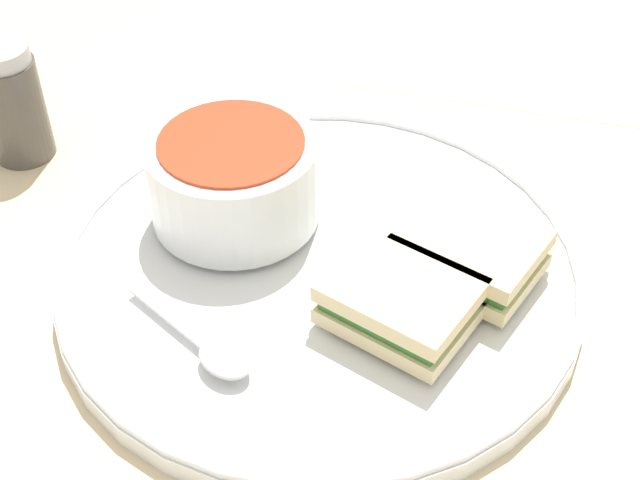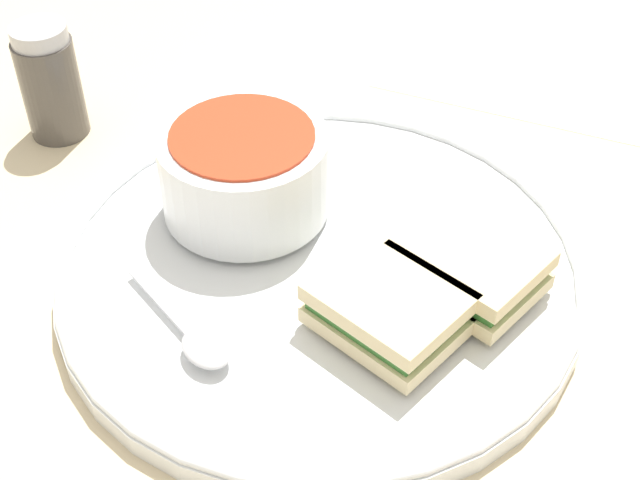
{
  "view_description": "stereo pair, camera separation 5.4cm",
  "coord_description": "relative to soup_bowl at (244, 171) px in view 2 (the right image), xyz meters",
  "views": [
    {
      "loc": [
        0.38,
        0.12,
        0.4
      ],
      "look_at": [
        0.0,
        0.0,
        0.03
      ],
      "focal_mm": 50.0,
      "sensor_mm": 36.0,
      "label": 1
    },
    {
      "loc": [
        0.36,
        0.17,
        0.4
      ],
      "look_at": [
        0.0,
        0.0,
        0.03
      ],
      "focal_mm": 50.0,
      "sensor_mm": 36.0,
      "label": 2
    }
  ],
  "objects": [
    {
      "name": "sandwich_half_far",
      "position": [
        0.0,
        0.15,
        -0.02
      ],
      "size": [
        0.09,
        0.1,
        0.03
      ],
      "rotation": [
        0.0,
        0.0,
        1.27
      ],
      "color": "beige",
      "rests_on": "plate"
    },
    {
      "name": "plate",
      "position": [
        0.02,
        0.07,
        -0.04
      ],
      "size": [
        0.33,
        0.33,
        0.02
      ],
      "color": "white",
      "rests_on": "ground_plane"
    },
    {
      "name": "sandwich_half_near",
      "position": [
        0.06,
        0.12,
        -0.02
      ],
      "size": [
        0.09,
        0.1,
        0.03
      ],
      "rotation": [
        0.0,
        0.0,
        1.27
      ],
      "color": "beige",
      "rests_on": "plate"
    },
    {
      "name": "spoon",
      "position": [
        0.12,
        0.04,
        -0.03
      ],
      "size": [
        0.06,
        0.1,
        0.01
      ],
      "rotation": [
        0.0,
        0.0,
        7.4
      ],
      "color": "silver",
      "rests_on": "plate"
    },
    {
      "name": "salt_shaker",
      "position": [
        -0.04,
        -0.19,
        -0.0
      ],
      "size": [
        0.04,
        0.04,
        0.09
      ],
      "color": "#4C4742",
      "rests_on": "ground_plane"
    },
    {
      "name": "soup_bowl",
      "position": [
        0.0,
        0.0,
        0.0
      ],
      "size": [
        0.11,
        0.11,
        0.06
      ],
      "color": "white",
      "rests_on": "plate"
    },
    {
      "name": "ground_plane",
      "position": [
        0.02,
        0.07,
        -0.05
      ],
      "size": [
        2.4,
        2.4,
        0.0
      ],
      "primitive_type": "plane",
      "color": "beige"
    },
    {
      "name": "menu_sheet",
      "position": [
        -0.29,
        0.13,
        -0.05
      ],
      "size": [
        0.19,
        0.27,
        0.0
      ],
      "rotation": [
        0.0,
        0.0,
        0.05
      ],
      "color": "white",
      "rests_on": "ground_plane"
    }
  ]
}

